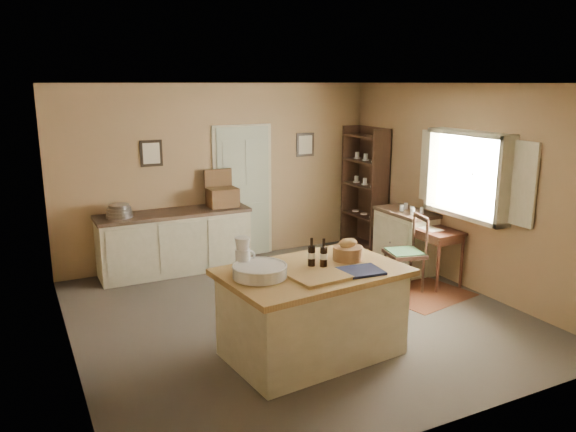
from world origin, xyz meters
name	(u,v)px	position (x,y,z in m)	size (l,w,h in m)	color
ground	(296,315)	(0.00, 0.00, 0.00)	(5.00, 5.00, 0.00)	brown
wall_back	(221,173)	(0.00, 2.50, 1.35)	(5.00, 0.10, 2.70)	olive
wall_front	(449,268)	(0.00, -2.50, 1.35)	(5.00, 0.10, 2.70)	olive
wall_left	(62,230)	(-2.50, 0.00, 1.35)	(0.10, 5.00, 2.70)	olive
wall_right	(462,187)	(2.50, 0.00, 1.35)	(0.10, 5.00, 2.70)	olive
ceiling	(297,83)	(0.00, 0.00, 2.70)	(5.00, 5.00, 0.00)	silver
door	(243,191)	(0.35, 2.47, 1.05)	(0.97, 0.06, 2.11)	#9EA488
framed_prints	(233,149)	(0.20, 2.48, 1.72)	(2.82, 0.02, 0.38)	black
window	(470,174)	(2.42, -0.20, 1.55)	(0.25, 1.99, 1.12)	beige
work_island	(311,310)	(-0.32, -0.94, 0.48)	(1.88, 1.33, 1.20)	beige
sideboard	(175,240)	(-0.83, 2.20, 0.48)	(2.19, 0.62, 1.18)	beige
rug	(404,287)	(1.75, 0.17, 0.00)	(1.10, 1.60, 0.01)	#562913
writing_desk	(433,236)	(2.20, 0.17, 0.66)	(0.49, 0.80, 0.82)	#341810
desk_chair	(405,254)	(1.68, 0.12, 0.50)	(0.46, 0.46, 0.99)	black
right_cabinet	(405,240)	(2.20, 0.76, 0.46)	(0.53, 0.94, 0.99)	beige
shelving_unit	(367,189)	(2.35, 2.00, 1.00)	(0.34, 0.90, 2.01)	black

